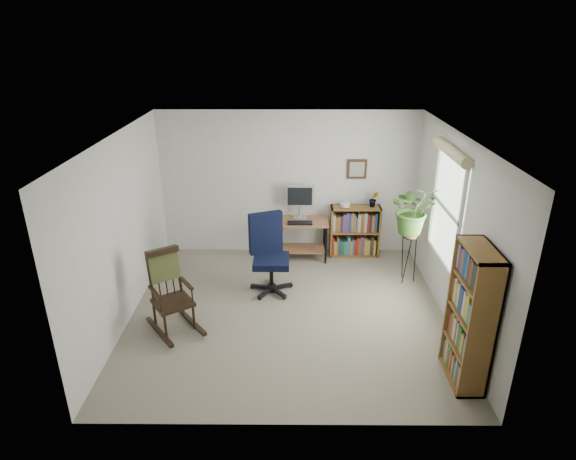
{
  "coord_description": "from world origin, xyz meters",
  "views": [
    {
      "loc": [
        0.04,
        -5.58,
        3.58
      ],
      "look_at": [
        0.0,
        0.4,
        1.05
      ],
      "focal_mm": 30.0,
      "sensor_mm": 36.0,
      "label": 1
    }
  ],
  "objects_px": {
    "office_chair": "(271,255)",
    "tall_bookshelf": "(470,317)",
    "low_bookshelf": "(355,231)",
    "rocking_chair": "(172,292)",
    "desk": "(300,239)"
  },
  "relations": [
    {
      "from": "desk",
      "to": "rocking_chair",
      "type": "height_order",
      "value": "rocking_chair"
    },
    {
      "from": "office_chair",
      "to": "desk",
      "type": "bearing_deg",
      "value": 47.91
    },
    {
      "from": "office_chair",
      "to": "tall_bookshelf",
      "type": "distance_m",
      "value": 2.87
    },
    {
      "from": "rocking_chair",
      "to": "low_bookshelf",
      "type": "xyz_separation_m",
      "value": [
        2.55,
        2.21,
        -0.11
      ]
    },
    {
      "from": "desk",
      "to": "office_chair",
      "type": "distance_m",
      "value": 1.23
    },
    {
      "from": "desk",
      "to": "office_chair",
      "type": "relative_size",
      "value": 0.79
    },
    {
      "from": "rocking_chair",
      "to": "tall_bookshelf",
      "type": "relative_size",
      "value": 0.69
    },
    {
      "from": "low_bookshelf",
      "to": "tall_bookshelf",
      "type": "distance_m",
      "value": 3.24
    },
    {
      "from": "tall_bookshelf",
      "to": "desk",
      "type": "bearing_deg",
      "value": 120.13
    },
    {
      "from": "office_chair",
      "to": "low_bookshelf",
      "type": "bearing_deg",
      "value": 21.29
    },
    {
      "from": "desk",
      "to": "office_chair",
      "type": "bearing_deg",
      "value": -110.69
    },
    {
      "from": "low_bookshelf",
      "to": "tall_bookshelf",
      "type": "xyz_separation_m",
      "value": [
        0.81,
        -3.11,
        0.36
      ]
    },
    {
      "from": "tall_bookshelf",
      "to": "office_chair",
      "type": "bearing_deg",
      "value": 139.12
    },
    {
      "from": "office_chair",
      "to": "tall_bookshelf",
      "type": "height_order",
      "value": "tall_bookshelf"
    },
    {
      "from": "rocking_chair",
      "to": "low_bookshelf",
      "type": "relative_size",
      "value": 1.25
    }
  ]
}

